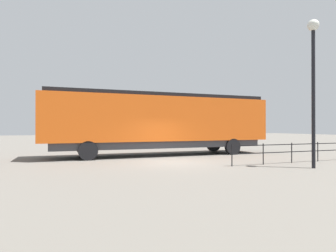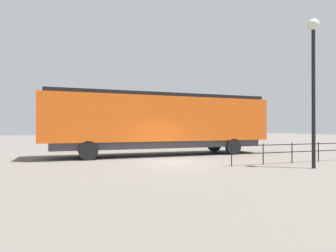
{
  "view_description": "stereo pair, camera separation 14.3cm",
  "coord_description": "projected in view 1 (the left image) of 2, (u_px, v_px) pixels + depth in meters",
  "views": [
    {
      "loc": [
        13.83,
        -5.45,
        1.87
      ],
      "look_at": [
        -0.92,
        0.07,
        1.95
      ],
      "focal_mm": 29.66,
      "sensor_mm": 36.0,
      "label": 1
    },
    {
      "loc": [
        13.88,
        -5.31,
        1.87
      ],
      "look_at": [
        -0.92,
        0.07,
        1.95
      ],
      "focal_mm": 29.66,
      "sensor_mm": 36.0,
      "label": 2
    }
  ],
  "objects": [
    {
      "name": "ground_plane",
      "position": [
        173.0,
        162.0,
        14.85
      ],
      "size": [
        120.0,
        120.0,
        0.0
      ],
      "primitive_type": "plane",
      "color": "#666059"
    },
    {
      "name": "locomotive",
      "position": [
        168.0,
        121.0,
        18.82
      ],
      "size": [
        2.91,
        15.0,
        4.09
      ],
      "color": "#D15114",
      "rests_on": "ground_plane"
    },
    {
      "name": "lamp_post",
      "position": [
        313.0,
        65.0,
        12.73
      ],
      "size": [
        0.52,
        0.52,
        6.83
      ],
      "color": "black",
      "rests_on": "ground_plane"
    },
    {
      "name": "platform_fence",
      "position": [
        318.0,
        149.0,
        15.25
      ],
      "size": [
        0.05,
        11.1,
        1.06
      ],
      "color": "black",
      "rests_on": "ground_plane"
    }
  ]
}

